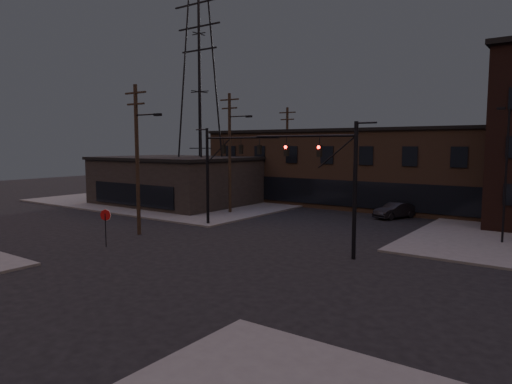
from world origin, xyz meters
TOP-DOWN VIEW (x-y plane):
  - ground at (0.00, 0.00)m, footprint 140.00×140.00m
  - sidewalk_nw at (-22.00, 22.00)m, footprint 30.00×30.00m
  - building_row at (0.00, 28.00)m, footprint 40.00×12.00m
  - building_left at (-20.00, 16.00)m, footprint 16.00×12.00m
  - traffic_signal_near at (5.36, 4.50)m, footprint 7.12×0.24m
  - traffic_signal_far at (-6.72, 8.00)m, footprint 7.12×0.24m
  - stop_sign at (-8.00, -1.99)m, footprint 0.72×0.33m
  - utility_pole_near at (-9.43, 2.00)m, footprint 3.70×0.28m
  - utility_pole_mid at (-10.44, 14.00)m, footprint 3.70×0.28m
  - utility_pole_far at (-11.50, 26.00)m, footprint 2.20×0.28m
  - transmission_tower at (-18.00, 18.00)m, footprint 7.00×7.00m
  - lot_light_a at (13.00, 14.00)m, footprint 1.50×0.28m
  - car_crossing at (3.47, 20.57)m, footprint 3.07×4.55m

SIDE VIEW (x-z plane):
  - ground at x=0.00m, z-range 0.00..0.00m
  - sidewalk_nw at x=-22.00m, z-range 0.00..0.15m
  - car_crossing at x=3.47m, z-range 0.00..1.42m
  - stop_sign at x=-8.00m, z-range 0.60..3.08m
  - building_left at x=-20.00m, z-range 0.00..5.00m
  - building_row at x=0.00m, z-range 0.00..8.00m
  - traffic_signal_near at x=5.36m, z-range 0.93..8.93m
  - traffic_signal_far at x=-6.72m, z-range 1.01..9.01m
  - lot_light_a at x=13.00m, z-range 0.94..10.08m
  - utility_pole_far at x=-11.50m, z-range 0.28..11.28m
  - utility_pole_near at x=-9.43m, z-range 0.37..11.37m
  - utility_pole_mid at x=-10.44m, z-range 0.38..11.88m
  - transmission_tower at x=-18.00m, z-range 0.00..25.00m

